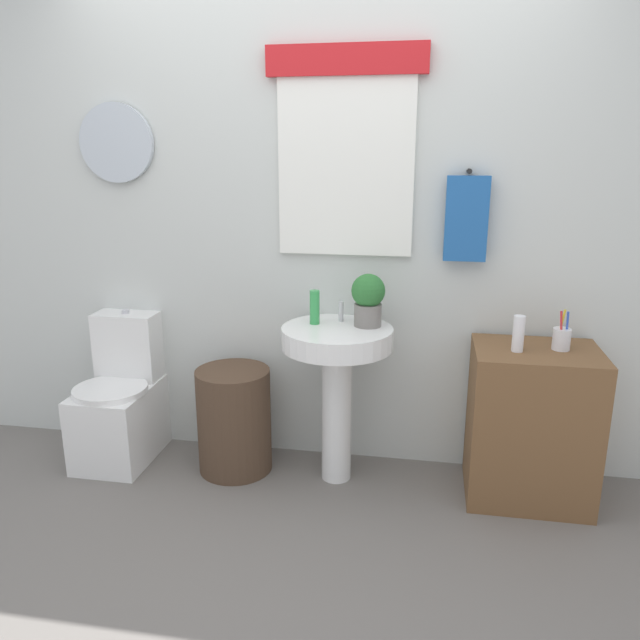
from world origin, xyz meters
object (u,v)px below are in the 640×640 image
at_px(toilet, 121,404).
at_px(soap_bottle, 315,307).
at_px(pedestal_sink, 337,365).
at_px(wooden_cabinet, 531,424).
at_px(potted_plant, 368,298).
at_px(laundry_hamper, 234,420).
at_px(toothbrush_cup, 562,338).
at_px(lotion_bottle, 518,334).

relative_size(toilet, soap_bottle, 4.74).
distance_m(pedestal_sink, soap_bottle, 0.30).
xyz_separation_m(wooden_cabinet, potted_plant, (-0.79, 0.06, 0.57)).
distance_m(laundry_hamper, toothbrush_cup, 1.65).
height_order(potted_plant, toothbrush_cup, potted_plant).
bearing_deg(lotion_bottle, soap_bottle, 174.60).
bearing_deg(lotion_bottle, pedestal_sink, 177.25).
relative_size(pedestal_sink, lotion_bottle, 4.81).
xyz_separation_m(potted_plant, toothbrush_cup, (0.89, -0.04, -0.14)).
xyz_separation_m(toilet, soap_bottle, (1.07, 0.01, 0.59)).
bearing_deg(toothbrush_cup, lotion_bottle, -163.31).
bearing_deg(pedestal_sink, potted_plant, 23.20).
height_order(pedestal_sink, toothbrush_cup, toothbrush_cup).
relative_size(wooden_cabinet, toothbrush_cup, 4.02).
distance_m(soap_bottle, toothbrush_cup, 1.16).
bearing_deg(toothbrush_cup, toilet, 179.59).
bearing_deg(wooden_cabinet, toilet, 179.03).
xyz_separation_m(pedestal_sink, toothbrush_cup, (1.03, 0.02, 0.19)).
height_order(toilet, wooden_cabinet, toilet).
bearing_deg(soap_bottle, laundry_hamper, -173.16).
height_order(soap_bottle, lotion_bottle, soap_bottle).
bearing_deg(lotion_bottle, toilet, 177.85).
bearing_deg(laundry_hamper, potted_plant, 5.06).
relative_size(laundry_hamper, toothbrush_cup, 2.96).
bearing_deg(laundry_hamper, wooden_cabinet, 0.00).
bearing_deg(wooden_cabinet, laundry_hamper, 180.00).
height_order(lotion_bottle, toothbrush_cup, toothbrush_cup).
bearing_deg(soap_bottle, wooden_cabinet, -2.72).
xyz_separation_m(lotion_bottle, toothbrush_cup, (0.20, 0.06, -0.03)).
bearing_deg(pedestal_sink, laundry_hamper, 180.00).
xyz_separation_m(soap_bottle, potted_plant, (0.26, 0.01, 0.05)).
bearing_deg(wooden_cabinet, lotion_bottle, -158.17).
bearing_deg(soap_bottle, potted_plant, 2.20).
relative_size(lotion_bottle, toothbrush_cup, 0.90).
height_order(toilet, pedestal_sink, pedestal_sink).
bearing_deg(potted_plant, soap_bottle, -177.80).
bearing_deg(toothbrush_cup, pedestal_sink, -178.90).
bearing_deg(potted_plant, toilet, -178.96).
distance_m(pedestal_sink, wooden_cabinet, 0.96).
relative_size(toilet, potted_plant, 3.10).
height_order(wooden_cabinet, potted_plant, potted_plant).
distance_m(pedestal_sink, lotion_bottle, 0.86).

